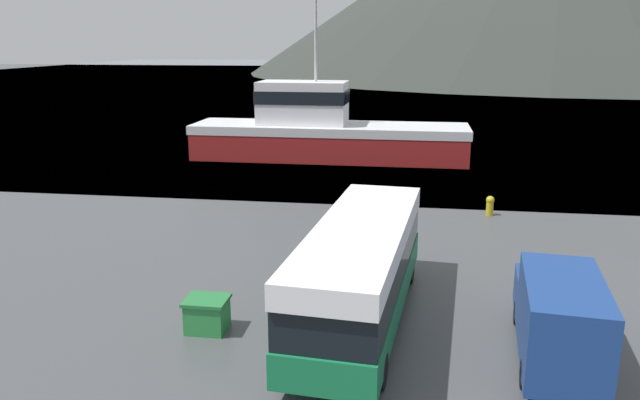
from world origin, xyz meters
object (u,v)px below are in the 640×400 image
(fishing_boat, at_px, (324,130))
(storage_bin, at_px, (207,314))
(tour_bus, at_px, (361,267))
(small_boat, at_px, (264,135))
(delivery_van, at_px, (559,316))

(fishing_boat, distance_m, storage_bin, 28.01)
(tour_bus, xyz_separation_m, fishing_boat, (-4.95, 26.69, 0.27))
(tour_bus, distance_m, small_boat, 36.15)
(tour_bus, height_order, fishing_boat, fishing_boat)
(tour_bus, bearing_deg, fishing_boat, 105.66)
(storage_bin, distance_m, small_boat, 36.26)
(storage_bin, height_order, small_boat, storage_bin)
(fishing_boat, distance_m, small_boat, 10.01)
(fishing_boat, xyz_separation_m, small_boat, (-6.25, 7.66, -1.58))
(delivery_van, bearing_deg, small_boat, 120.70)
(delivery_van, relative_size, small_boat, 1.07)
(tour_bus, relative_size, small_boat, 1.80)
(delivery_van, distance_m, small_boat, 39.67)
(small_boat, bearing_deg, tour_bus, -27.35)
(fishing_boat, bearing_deg, tour_bus, 10.80)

